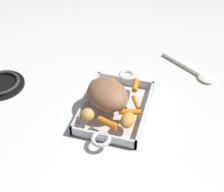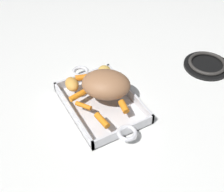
{
  "view_description": "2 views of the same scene",
  "coord_description": "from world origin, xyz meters",
  "px_view_note": "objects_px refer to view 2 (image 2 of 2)",
  "views": [
    {
      "loc": [
        -0.71,
        -0.19,
        0.73
      ],
      "look_at": [
        0.0,
        0.01,
        0.06
      ],
      "focal_mm": 48.75,
      "sensor_mm": 36.0,
      "label": 1
    },
    {
      "loc": [
        0.63,
        -0.31,
        0.73
      ],
      "look_at": [
        0.03,
        0.02,
        0.06
      ],
      "focal_mm": 49.4,
      "sensor_mm": 36.0,
      "label": 2
    }
  ],
  "objects_px": {
    "roasting_dish": "(102,104)",
    "baby_carrot_northwest": "(102,120)",
    "baby_carrot_southeast": "(79,95)",
    "baby_carrot_long": "(85,77)",
    "potato_whole": "(72,84)",
    "potato_golden_large": "(105,71)",
    "stove_burner_rear": "(207,65)",
    "pork_roast": "(106,84)",
    "baby_carrot_short": "(124,107)",
    "baby_carrot_center_left": "(84,106)"
  },
  "relations": [
    {
      "from": "baby_carrot_short",
      "to": "baby_carrot_long",
      "type": "xyz_separation_m",
      "value": [
        -0.18,
        -0.04,
        -0.0
      ]
    },
    {
      "from": "pork_roast",
      "to": "baby_carrot_southeast",
      "type": "bearing_deg",
      "value": -109.41
    },
    {
      "from": "roasting_dish",
      "to": "potato_golden_large",
      "type": "distance_m",
      "value": 0.12
    },
    {
      "from": "roasting_dish",
      "to": "baby_carrot_northwest",
      "type": "relative_size",
      "value": 6.63
    },
    {
      "from": "baby_carrot_short",
      "to": "potato_whole",
      "type": "bearing_deg",
      "value": -148.46
    },
    {
      "from": "baby_carrot_northwest",
      "to": "potato_golden_large",
      "type": "xyz_separation_m",
      "value": [
        -0.19,
        0.11,
        0.01
      ]
    },
    {
      "from": "roasting_dish",
      "to": "pork_roast",
      "type": "bearing_deg",
      "value": 113.78
    },
    {
      "from": "roasting_dish",
      "to": "baby_carrot_northwest",
      "type": "distance_m",
      "value": 0.11
    },
    {
      "from": "pork_roast",
      "to": "baby_carrot_short",
      "type": "xyz_separation_m",
      "value": [
        0.09,
        0.01,
        -0.03
      ]
    },
    {
      "from": "potato_whole",
      "to": "baby_carrot_southeast",
      "type": "bearing_deg",
      "value": 4.33
    },
    {
      "from": "baby_carrot_southeast",
      "to": "potato_golden_large",
      "type": "relative_size",
      "value": 1.52
    },
    {
      "from": "baby_carrot_short",
      "to": "stove_burner_rear",
      "type": "xyz_separation_m",
      "value": [
        -0.07,
        0.41,
        -0.04
      ]
    },
    {
      "from": "potato_whole",
      "to": "pork_roast",
      "type": "bearing_deg",
      "value": 48.86
    },
    {
      "from": "roasting_dish",
      "to": "baby_carrot_center_left",
      "type": "bearing_deg",
      "value": -81.35
    },
    {
      "from": "baby_carrot_northwest",
      "to": "baby_carrot_long",
      "type": "distance_m",
      "value": 0.2
    },
    {
      "from": "potato_whole",
      "to": "stove_burner_rear",
      "type": "relative_size",
      "value": 0.36
    },
    {
      "from": "baby_carrot_northwest",
      "to": "baby_carrot_southeast",
      "type": "distance_m",
      "value": 0.13
    },
    {
      "from": "potato_golden_large",
      "to": "potato_whole",
      "type": "xyz_separation_m",
      "value": [
        0.01,
        -0.13,
        0.0
      ]
    },
    {
      "from": "baby_carrot_short",
      "to": "potato_golden_large",
      "type": "distance_m",
      "value": 0.17
    },
    {
      "from": "baby_carrot_center_left",
      "to": "baby_carrot_northwest",
      "type": "height_order",
      "value": "baby_carrot_northwest"
    },
    {
      "from": "potato_whole",
      "to": "stove_burner_rear",
      "type": "bearing_deg",
      "value": 79.44
    },
    {
      "from": "stove_burner_rear",
      "to": "baby_carrot_northwest",
      "type": "bearing_deg",
      "value": -80.16
    },
    {
      "from": "potato_whole",
      "to": "baby_carrot_center_left",
      "type": "bearing_deg",
      "value": -2.87
    },
    {
      "from": "baby_carrot_northwest",
      "to": "stove_burner_rear",
      "type": "xyz_separation_m",
      "value": [
        -0.08,
        0.49,
        -0.04
      ]
    },
    {
      "from": "roasting_dish",
      "to": "potato_whole",
      "type": "bearing_deg",
      "value": -143.78
    },
    {
      "from": "baby_carrot_southeast",
      "to": "stove_burner_rear",
      "type": "xyz_separation_m",
      "value": [
        0.05,
        0.5,
        -0.04
      ]
    },
    {
      "from": "potato_whole",
      "to": "baby_carrot_northwest",
      "type": "bearing_deg",
      "value": 5.07
    },
    {
      "from": "pork_roast",
      "to": "baby_carrot_southeast",
      "type": "xyz_separation_m",
      "value": [
        -0.03,
        -0.08,
        -0.03
      ]
    },
    {
      "from": "roasting_dish",
      "to": "stove_burner_rear",
      "type": "relative_size",
      "value": 2.23
    },
    {
      "from": "baby_carrot_southeast",
      "to": "baby_carrot_long",
      "type": "relative_size",
      "value": 1.05
    },
    {
      "from": "baby_carrot_center_left",
      "to": "potato_golden_large",
      "type": "relative_size",
      "value": 1.18
    },
    {
      "from": "baby_carrot_southeast",
      "to": "baby_carrot_long",
      "type": "height_order",
      "value": "baby_carrot_long"
    },
    {
      "from": "pork_roast",
      "to": "stove_burner_rear",
      "type": "bearing_deg",
      "value": 87.42
    },
    {
      "from": "stove_burner_rear",
      "to": "baby_carrot_southeast",
      "type": "bearing_deg",
      "value": -95.47
    },
    {
      "from": "baby_carrot_northwest",
      "to": "baby_carrot_southeast",
      "type": "bearing_deg",
      "value": -174.68
    },
    {
      "from": "potato_whole",
      "to": "potato_golden_large",
      "type": "bearing_deg",
      "value": 94.44
    },
    {
      "from": "baby_carrot_center_left",
      "to": "potato_whole",
      "type": "distance_m",
      "value": 0.1
    },
    {
      "from": "potato_golden_large",
      "to": "pork_roast",
      "type": "bearing_deg",
      "value": -24.98
    },
    {
      "from": "roasting_dish",
      "to": "baby_carrot_center_left",
      "type": "relative_size",
      "value": 6.94
    },
    {
      "from": "baby_carrot_short",
      "to": "baby_carrot_southeast",
      "type": "bearing_deg",
      "value": -140.41
    },
    {
      "from": "baby_carrot_long",
      "to": "potato_whole",
      "type": "bearing_deg",
      "value": -70.3
    },
    {
      "from": "baby_carrot_northwest",
      "to": "potato_whole",
      "type": "bearing_deg",
      "value": -174.93
    },
    {
      "from": "baby_carrot_center_left",
      "to": "baby_carrot_northwest",
      "type": "xyz_separation_m",
      "value": [
        0.08,
        0.02,
        0.0
      ]
    },
    {
      "from": "roasting_dish",
      "to": "baby_carrot_southeast",
      "type": "xyz_separation_m",
      "value": [
        -0.04,
        -0.06,
        0.04
      ]
    },
    {
      "from": "potato_golden_large",
      "to": "stove_burner_rear",
      "type": "bearing_deg",
      "value": 74.68
    },
    {
      "from": "potato_golden_large",
      "to": "potato_whole",
      "type": "bearing_deg",
      "value": -85.56
    },
    {
      "from": "stove_burner_rear",
      "to": "baby_carrot_long",
      "type": "bearing_deg",
      "value": -104.33
    },
    {
      "from": "baby_carrot_southeast",
      "to": "potato_whole",
      "type": "height_order",
      "value": "potato_whole"
    },
    {
      "from": "roasting_dish",
      "to": "baby_carrot_short",
      "type": "bearing_deg",
      "value": 25.74
    },
    {
      "from": "baby_carrot_center_left",
      "to": "stove_burner_rear",
      "type": "distance_m",
      "value": 0.51
    }
  ]
}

